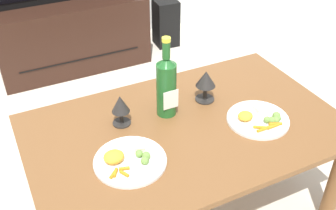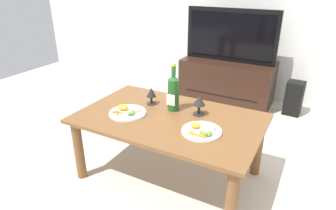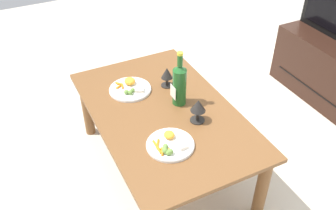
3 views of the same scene
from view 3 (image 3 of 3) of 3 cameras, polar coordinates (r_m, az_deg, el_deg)
name	(u,v)px [view 3 (image 3 of 3)]	position (r m, az deg, el deg)	size (l,w,h in m)	color
ground_plane	(164,168)	(2.54, -0.61, -9.56)	(6.40, 6.40, 0.00)	beige
dining_table	(164,121)	(2.26, -0.68, -2.45)	(1.27, 0.79, 0.49)	brown
wine_bottle	(179,83)	(2.19, 1.75, 3.32)	(0.08, 0.08, 0.35)	#1E5923
goblet_left	(167,74)	(2.37, -0.17, 4.72)	(0.08, 0.08, 0.13)	black
goblet_right	(198,107)	(2.08, 4.61, -0.29)	(0.09, 0.09, 0.14)	black
dinner_plate_left	(130,88)	(2.38, -5.76, 2.55)	(0.27, 0.27, 0.05)	white
dinner_plate_right	(170,144)	(1.98, 0.31, -6.01)	(0.26, 0.26, 0.05)	white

